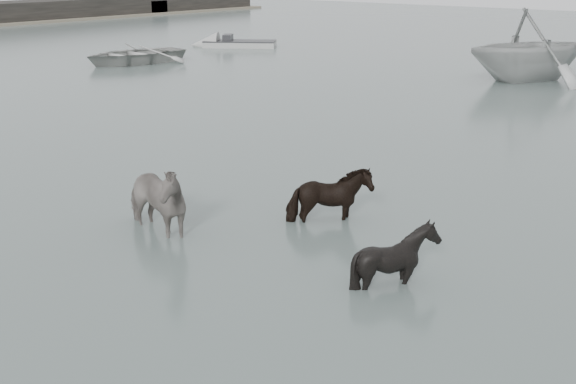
% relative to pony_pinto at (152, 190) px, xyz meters
% --- Properties ---
extents(ground, '(140.00, 140.00, 0.00)m').
position_rel_pony_pinto_xyz_m(ground, '(2.48, 0.22, -0.86)').
color(ground, '#4C5B56').
rests_on(ground, ground).
extents(pony_pinto, '(2.12, 1.13, 1.71)m').
position_rel_pony_pinto_xyz_m(pony_pinto, '(0.00, 0.00, 0.00)').
color(pony_pinto, black).
rests_on(pony_pinto, ground).
extents(pony_dark, '(1.51, 1.65, 1.40)m').
position_rel_pony_pinto_xyz_m(pony_dark, '(2.23, 2.60, -0.16)').
color(pony_dark, black).
rests_on(pony_dark, ground).
extents(pony_black, '(1.52, 1.42, 1.38)m').
position_rel_pony_pinto_xyz_m(pony_black, '(4.70, 1.01, -0.17)').
color(pony_black, black).
rests_on(pony_black, ground).
extents(rowboat_lead, '(4.53, 5.79, 1.09)m').
position_rel_pony_pinto_xyz_m(rowboat_lead, '(-19.39, 15.20, -0.31)').
color(rowboat_lead, '#B4B4AF').
rests_on(rowboat_lead, ground).
extents(rowboat_trail, '(7.48, 7.83, 3.20)m').
position_rel_pony_pinto_xyz_m(rowboat_trail, '(-1.79, 22.48, 0.75)').
color(rowboat_trail, '#ADAFAD').
rests_on(rowboat_trail, ground).
extents(skiff_outer, '(5.81, 4.71, 0.75)m').
position_rel_pony_pinto_xyz_m(skiff_outer, '(-20.20, 23.86, -0.48)').
color(skiff_outer, '#A6A5A1').
rests_on(skiff_outer, ground).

